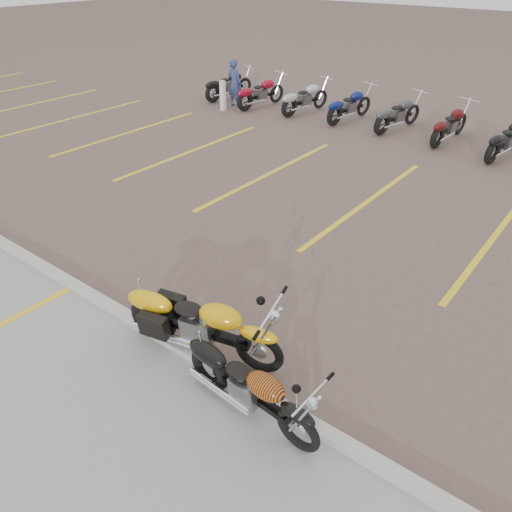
{
  "coord_description": "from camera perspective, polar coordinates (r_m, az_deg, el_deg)",
  "views": [
    {
      "loc": [
        4.25,
        -5.48,
        4.76
      ],
      "look_at": [
        0.22,
        -0.32,
        0.75
      ],
      "focal_mm": 35.0,
      "sensor_mm": 36.0,
      "label": 1
    }
  ],
  "objects": [
    {
      "name": "ground",
      "position": [
        8.41,
        0.12,
        -2.99
      ],
      "size": [
        100.0,
        100.0,
        0.0
      ],
      "primitive_type": "plane",
      "color": "brown",
      "rests_on": "ground"
    },
    {
      "name": "concrete_apron",
      "position": [
        6.45,
        -27.1,
        -20.74
      ],
      "size": [
        60.0,
        5.0,
        0.01
      ],
      "primitive_type": "cube",
      "color": "#9E9B93",
      "rests_on": "ground"
    },
    {
      "name": "curb",
      "position": [
        7.23,
        -9.79,
        -9.63
      ],
      "size": [
        60.0,
        0.18,
        0.12
      ],
      "primitive_type": "cube",
      "color": "#ADAAA3",
      "rests_on": "ground"
    },
    {
      "name": "parking_stripes",
      "position": [
        11.43,
        12.59,
        6.08
      ],
      "size": [
        38.0,
        5.5,
        0.01
      ],
      "primitive_type": null,
      "color": "yellow",
      "rests_on": "ground"
    },
    {
      "name": "yellow_cruiser",
      "position": [
        6.8,
        -6.31,
        -7.8
      ],
      "size": [
        2.31,
        0.67,
        0.96
      ],
      "rotation": [
        0.11,
        0.0,
        0.23
      ],
      "color": "black",
      "rests_on": "ground"
    },
    {
      "name": "flame_cruiser",
      "position": [
        6.03,
        -0.77,
        -14.76
      ],
      "size": [
        2.0,
        0.33,
        0.82
      ],
      "rotation": [
        0.1,
        0.0,
        -0.08
      ],
      "color": "black",
      "rests_on": "ground"
    },
    {
      "name": "person_a",
      "position": [
        18.56,
        -2.47,
        19.13
      ],
      "size": [
        0.61,
        0.42,
        1.61
      ],
      "primitive_type": "imported",
      "rotation": [
        0.0,
        0.0,
        3.08
      ],
      "color": "navy",
      "rests_on": "ground"
    },
    {
      "name": "bollard",
      "position": [
        18.13,
        -3.81,
        17.81
      ],
      "size": [
        0.16,
        0.16,
        1.0
      ],
      "primitive_type": "cube",
      "rotation": [
        0.0,
        0.0,
        -0.04
      ],
      "color": "silver",
      "rests_on": "ground"
    }
  ]
}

